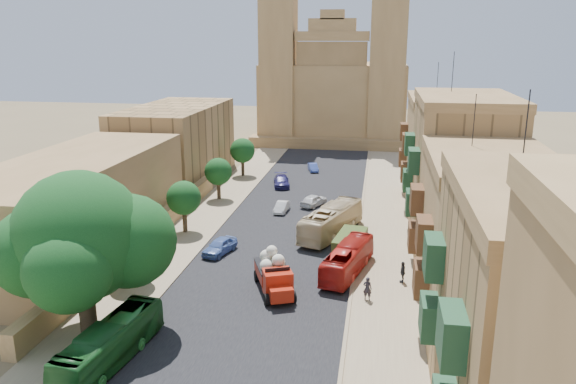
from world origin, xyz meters
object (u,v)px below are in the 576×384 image
(street_tree_c, at_px, (218,172))
(olive_pickup, at_px, (350,246))
(pedestrian_c, at_px, (403,272))
(street_tree_b, at_px, (184,198))
(street_tree_d, at_px, (242,151))
(car_white_a, at_px, (282,207))
(car_blue_b, at_px, (313,167))
(church, at_px, (334,89))
(bus_green_north, at_px, (110,343))
(pedestrian_a, at_px, (367,289))
(car_dkblue, at_px, (281,181))
(car_white_b, at_px, (314,200))
(car_blue_a, at_px, (220,246))
(bus_red_east, at_px, (348,260))
(red_truck, at_px, (274,273))
(ficus_tree, at_px, (82,241))
(street_tree_a, at_px, (131,240))
(car_cream, at_px, (320,217))
(bus_cream_east, at_px, (331,221))

(street_tree_c, xyz_separation_m, olive_pickup, (16.49, -16.00, -2.31))
(pedestrian_c, bearing_deg, street_tree_b, -111.99)
(street_tree_d, height_order, car_white_a, street_tree_d)
(street_tree_d, xyz_separation_m, car_white_a, (8.30, -15.92, -2.97))
(street_tree_c, relative_size, car_white_a, 1.45)
(street_tree_d, xyz_separation_m, car_blue_b, (9.37, 4.26, -2.98))
(church, distance_m, street_tree_b, 55.85)
(bus_green_north, height_order, pedestrian_a, bus_green_north)
(street_tree_d, xyz_separation_m, car_dkblue, (6.36, -5.03, -2.84))
(car_blue_b, distance_m, pedestrian_c, 38.71)
(olive_pickup, relative_size, car_white_b, 1.34)
(car_blue_a, bearing_deg, car_white_a, 91.75)
(car_white_b, bearing_deg, car_white_a, 65.88)
(olive_pickup, bearing_deg, street_tree_c, 135.87)
(street_tree_c, distance_m, bus_green_north, 35.24)
(bus_red_east, distance_m, pedestrian_c, 4.50)
(olive_pickup, bearing_deg, car_white_a, 124.13)
(church, bearing_deg, red_truck, -88.95)
(church, height_order, ficus_tree, church)
(street_tree_a, bearing_deg, pedestrian_c, 8.97)
(church, distance_m, red_truck, 67.03)
(car_dkblue, bearing_deg, car_white_a, -92.14)
(street_tree_a, bearing_deg, church, 81.46)
(bus_green_north, height_order, car_cream, bus_green_north)
(street_tree_d, distance_m, bus_red_east, 35.77)
(street_tree_b, height_order, street_tree_c, street_tree_b)
(street_tree_b, height_order, bus_red_east, street_tree_b)
(olive_pickup, height_order, car_blue_b, olive_pickup)
(ficus_tree, bearing_deg, street_tree_d, 90.78)
(bus_cream_east, distance_m, car_dkblue, 19.33)
(street_tree_c, height_order, bus_green_north, street_tree_c)
(street_tree_a, relative_size, street_tree_b, 1.01)
(red_truck, bearing_deg, street_tree_d, 107.35)
(street_tree_a, bearing_deg, street_tree_d, 90.00)
(red_truck, xyz_separation_m, car_blue_b, (-1.85, 40.18, -0.93))
(street_tree_d, distance_m, pedestrian_c, 38.88)
(car_blue_a, xyz_separation_m, pedestrian_c, (15.86, -3.63, 0.17))
(red_truck, bearing_deg, bus_cream_east, 76.68)
(street_tree_a, relative_size, car_white_b, 1.31)
(street_tree_b, height_order, bus_green_north, street_tree_b)
(church, height_order, street_tree_d, church)
(church, relative_size, street_tree_b, 7.00)
(street_tree_b, distance_m, olive_pickup, 17.15)
(bus_red_east, distance_m, car_cream, 13.03)
(street_tree_c, distance_m, car_blue_b, 18.97)
(street_tree_d, bearing_deg, street_tree_b, -90.00)
(church, relative_size, street_tree_c, 7.28)
(street_tree_a, bearing_deg, car_cream, 52.54)
(street_tree_d, distance_m, red_truck, 37.69)
(bus_red_east, height_order, pedestrian_a, bus_red_east)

